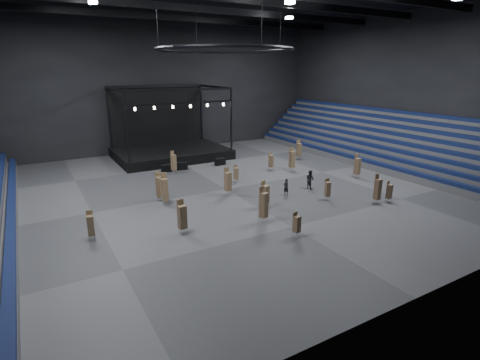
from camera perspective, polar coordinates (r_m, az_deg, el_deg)
floor at (r=36.82m, az=-2.14°, el=-1.41°), size 50.00×50.00×0.00m
wall_back at (r=54.51m, az=-12.96°, el=13.75°), size 50.00×0.20×18.00m
wall_front at (r=19.25m, az=28.55°, el=7.37°), size 50.00×0.20×18.00m
wall_right at (r=51.67m, az=23.72°, el=12.65°), size 0.20×42.00×18.00m
bleachers_right at (r=50.91m, az=21.36°, el=4.57°), size 7.20×40.00×6.40m
stage at (r=50.93m, az=-10.79°, el=5.11°), size 14.00×10.00×9.20m
truss_ring at (r=35.02m, az=-2.38°, el=19.25°), size 12.30×12.30×5.15m
flight_case_left at (r=43.69m, az=-11.12°, el=1.77°), size 1.34×0.87×0.82m
flight_case_mid at (r=44.31m, az=-8.88°, el=2.13°), size 1.41×0.91×0.87m
flight_case_right at (r=45.94m, az=-3.05°, el=2.82°), size 1.30×0.70×0.84m
chair_stack_0 at (r=28.59m, az=3.60°, el=-3.73°), size 0.69×0.69×2.90m
chair_stack_1 at (r=34.48m, az=13.20°, el=-1.31°), size 0.48×0.48×1.98m
chair_stack_2 at (r=33.93m, az=-12.25°, el=-0.96°), size 0.47×0.47×2.70m
chair_stack_3 at (r=42.60m, az=-10.09°, el=2.71°), size 0.60×0.60×2.58m
chair_stack_4 at (r=27.75m, az=-21.81°, el=-6.39°), size 0.51×0.51×2.16m
chair_stack_5 at (r=43.52m, az=4.74°, el=2.94°), size 0.60×0.60×2.11m
chair_stack_6 at (r=49.04m, az=8.97°, el=4.63°), size 0.61×0.61×2.55m
chair_stack_7 at (r=33.94m, az=-11.96°, el=-0.99°), size 0.57×0.57×2.59m
chair_stack_8 at (r=34.73m, az=20.23°, el=-1.25°), size 0.49×0.49×2.67m
chair_stack_9 at (r=42.00m, az=17.44°, el=2.07°), size 0.62×0.62×2.65m
chair_stack_10 at (r=38.71m, az=-0.61°, el=1.04°), size 0.46×0.46×1.85m
chair_stack_11 at (r=26.68m, az=8.63°, el=-6.59°), size 0.51×0.51×1.82m
chair_stack_12 at (r=43.28m, az=7.93°, el=3.19°), size 0.55×0.55×2.77m
chair_stack_13 at (r=32.70m, az=-11.40°, el=-1.37°), size 0.59×0.59×2.92m
chair_stack_14 at (r=31.59m, az=3.82°, el=-2.11°), size 0.70×0.70×2.39m
chair_stack_15 at (r=34.74m, az=-1.87°, el=-0.15°), size 0.60×0.60×2.64m
chair_stack_16 at (r=26.98m, az=-8.82°, el=-5.50°), size 0.57×0.57×2.57m
chair_stack_17 at (r=35.52m, az=21.79°, el=-1.58°), size 0.54×0.54×1.93m
man_center at (r=35.16m, az=7.02°, el=-1.05°), size 0.59×0.40×1.58m
crew_member at (r=37.42m, az=10.61°, el=0.10°), size 0.76×0.94×1.86m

